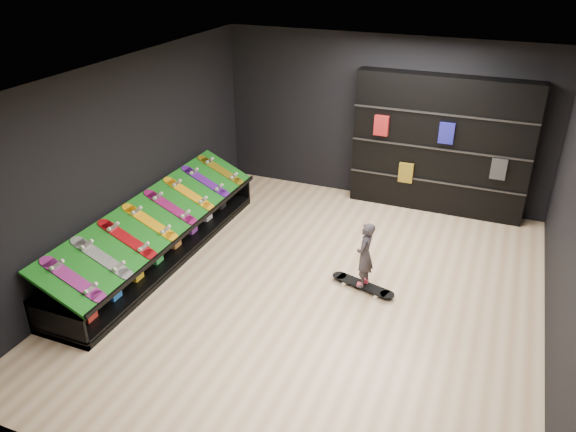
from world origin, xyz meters
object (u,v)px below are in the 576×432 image
at_px(display_rack, 160,242).
at_px(back_shelving, 440,146).
at_px(child, 364,267).
at_px(floor_skateboard, 363,287).

height_order(display_rack, back_shelving, back_shelving).
distance_m(display_rack, child, 3.17).
bearing_deg(back_shelving, floor_skateboard, -99.08).
bearing_deg(display_rack, back_shelving, 42.39).
xyz_separation_m(back_shelving, floor_skateboard, (-0.48, -3.03, -1.17)).
height_order(display_rack, floor_skateboard, display_rack).
relative_size(back_shelving, child, 5.25).
bearing_deg(floor_skateboard, child, -164.67).
xyz_separation_m(display_rack, floor_skateboard, (3.15, 0.29, -0.20)).
xyz_separation_m(display_rack, child, (3.15, 0.29, 0.13)).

